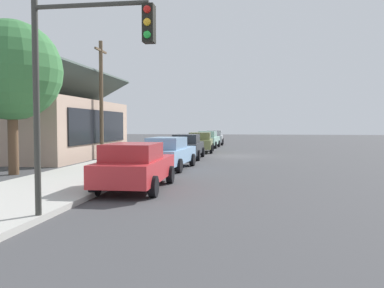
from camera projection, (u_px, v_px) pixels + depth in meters
ground_plane at (232, 156)px, 27.36m from camera, size 120.00×120.00×0.00m
sidewalk_curb at (155, 154)px, 28.16m from camera, size 60.00×4.20×0.16m
car_cherry at (135, 166)px, 13.22m from camera, size 4.63×2.13×1.59m
car_skyblue at (169, 153)px, 19.33m from camera, size 4.98×2.15×1.59m
car_charcoal at (187, 146)px, 25.19m from camera, size 4.67×1.99×1.59m
car_olive at (200, 142)px, 31.05m from camera, size 4.56×2.23×1.59m
car_seafoam at (208, 139)px, 37.04m from camera, size 4.45×2.05×1.59m
car_silver at (215, 137)px, 42.84m from camera, size 4.78×2.09×1.59m
storefront_building at (52, 127)px, 26.13m from camera, size 12.16×7.09×5.72m
shade_tree at (12, 71)px, 17.01m from camera, size 4.35×4.35×6.75m
traffic_light_main at (81, 66)px, 8.51m from camera, size 0.37×2.79×5.20m
utility_pole_wooden at (101, 98)px, 24.80m from camera, size 1.80×0.24×7.50m
fire_hydrant_red at (190, 143)px, 35.97m from camera, size 0.22×0.22×0.71m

